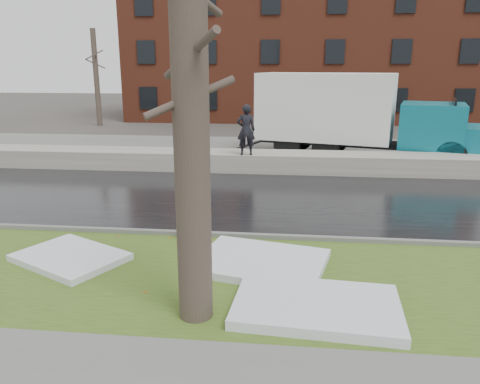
# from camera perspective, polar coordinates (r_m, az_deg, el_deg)

# --- Properties ---
(ground) EXTENTS (120.00, 120.00, 0.00)m
(ground) POSITION_cam_1_polar(r_m,az_deg,el_deg) (10.61, -1.76, -7.58)
(ground) COLOR #47423D
(ground) RESTS_ON ground
(verge) EXTENTS (60.00, 4.50, 0.04)m
(verge) POSITION_cam_1_polar(r_m,az_deg,el_deg) (9.47, -2.82, -10.37)
(verge) COLOR #344C19
(verge) RESTS_ON ground
(road) EXTENTS (60.00, 7.00, 0.03)m
(road) POSITION_cam_1_polar(r_m,az_deg,el_deg) (14.83, 0.65, -0.82)
(road) COLOR black
(road) RESTS_ON ground
(parking_lot) EXTENTS (60.00, 9.00, 0.03)m
(parking_lot) POSITION_cam_1_polar(r_m,az_deg,el_deg) (23.09, 2.72, 4.98)
(parking_lot) COLOR slate
(parking_lot) RESTS_ON ground
(curb) EXTENTS (60.00, 0.15, 0.14)m
(curb) POSITION_cam_1_polar(r_m,az_deg,el_deg) (11.50, -1.07, -5.34)
(curb) COLOR slate
(curb) RESTS_ON ground
(snowbank) EXTENTS (60.00, 1.60, 0.75)m
(snowbank) POSITION_cam_1_polar(r_m,az_deg,el_deg) (18.81, 1.91, 3.75)
(snowbank) COLOR #A29D94
(snowbank) RESTS_ON ground
(brick_building) EXTENTS (26.00, 12.00, 10.00)m
(brick_building) POSITION_cam_1_polar(r_m,az_deg,el_deg) (39.70, 7.44, 16.37)
(brick_building) COLOR maroon
(brick_building) RESTS_ON ground
(bg_tree_left) EXTENTS (1.40, 1.62, 6.50)m
(bg_tree_left) POSITION_cam_1_polar(r_m,az_deg,el_deg) (34.40, -17.12, 13.26)
(bg_tree_left) COLOR brown
(bg_tree_left) RESTS_ON ground
(bg_tree_center) EXTENTS (1.40, 1.62, 6.50)m
(bg_tree_center) POSITION_cam_1_polar(r_m,az_deg,el_deg) (36.45, -5.61, 13.91)
(bg_tree_center) COLOR brown
(bg_tree_center) RESTS_ON ground
(fire_hydrant) EXTENTS (0.43, 0.36, 0.88)m
(fire_hydrant) POSITION_cam_1_polar(r_m,az_deg,el_deg) (11.12, -6.00, -3.77)
(fire_hydrant) COLOR #98999F
(fire_hydrant) RESTS_ON verge
(tree) EXTENTS (1.29, 1.45, 7.01)m
(tree) POSITION_cam_1_polar(r_m,az_deg,el_deg) (7.12, -6.05, 10.79)
(tree) COLOR brown
(tree) RESTS_ON verge
(box_truck) EXTENTS (11.41, 5.03, 3.78)m
(box_truck) POSITION_cam_1_polar(r_m,az_deg,el_deg) (21.67, 13.50, 9.21)
(box_truck) COLOR black
(box_truck) RESTS_ON ground
(worker) EXTENTS (0.77, 0.57, 1.93)m
(worker) POSITION_cam_1_polar(r_m,az_deg,el_deg) (18.03, 0.74, 7.58)
(worker) COLOR black
(worker) RESTS_ON snowbank
(snow_patch_near) EXTENTS (2.99, 2.54, 0.16)m
(snow_patch_near) POSITION_cam_1_polar(r_m,az_deg,el_deg) (9.91, 2.57, -8.53)
(snow_patch_near) COLOR silver
(snow_patch_near) RESTS_ON verge
(snow_patch_far) EXTENTS (2.69, 2.44, 0.14)m
(snow_patch_far) POSITION_cam_1_polar(r_m,az_deg,el_deg) (10.81, -19.99, -7.47)
(snow_patch_far) COLOR silver
(snow_patch_far) RESTS_ON verge
(snow_patch_side) EXTENTS (2.93, 2.01, 0.18)m
(snow_patch_side) POSITION_cam_1_polar(r_m,az_deg,el_deg) (8.31, 9.31, -13.59)
(snow_patch_side) COLOR silver
(snow_patch_side) RESTS_ON verge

